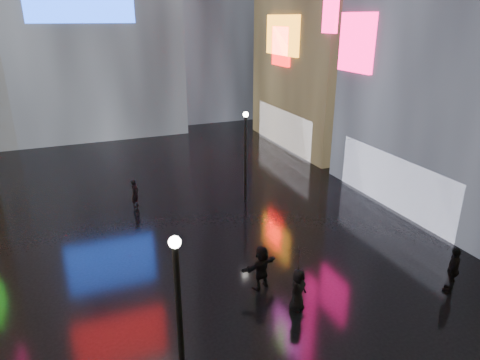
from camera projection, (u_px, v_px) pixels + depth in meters
ground at (183, 218)px, 22.60m from camera, size 140.00×140.00×0.00m
lamp_near at (179, 316)px, 10.71m from camera, size 0.30×0.30×5.20m
lamp_far at (246, 152)px, 23.73m from camera, size 0.30×0.30×5.20m
pedestrian_3 at (453, 270)px, 16.30m from camera, size 1.18×0.95×1.88m
pedestrian_4 at (298, 289)px, 15.35m from camera, size 0.94×0.83×1.62m
pedestrian_5 at (261, 268)px, 16.51m from camera, size 1.75×0.98×1.80m
pedestrian_6 at (135, 193)px, 23.74m from camera, size 0.64×0.68×1.57m
umbrella_2 at (299, 260)px, 14.91m from camera, size 1.29×1.29×0.84m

